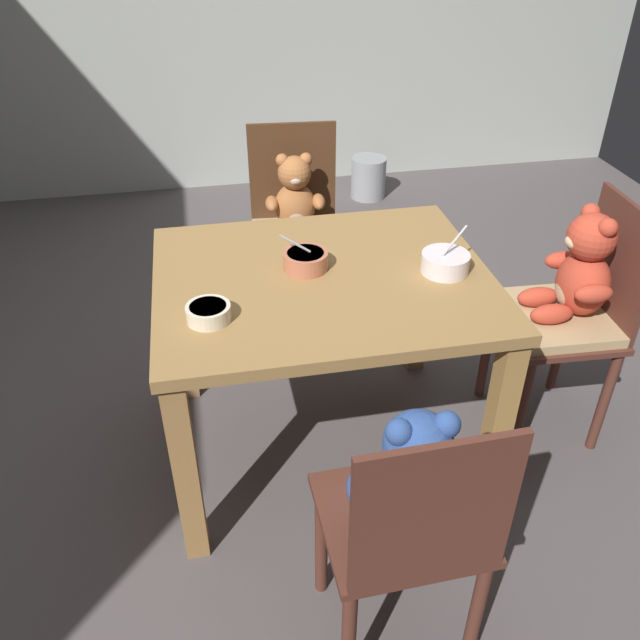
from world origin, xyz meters
The scene contains 9 objects.
ground_plane centered at (0.00, 0.00, -0.02)m, with size 5.20×5.20×0.04m.
dining_table centered at (0.00, 0.00, 0.60)m, with size 1.04×0.86×0.72m.
teddy_chair_near_right centered at (0.87, -0.03, 0.57)m, with size 0.39×0.42×0.89m.
teddy_chair_far_center centered at (0.04, 0.78, 0.55)m, with size 0.43×0.41×0.91m.
teddy_chair_near_front centered at (0.05, -0.78, 0.56)m, with size 0.40×0.37×0.87m.
porridge_bowl_cream_near_left centered at (-0.36, -0.18, 0.75)m, with size 0.13×0.13×0.05m.
porridge_bowl_white_near_right centered at (0.38, -0.05, 0.75)m, with size 0.15×0.15×0.14m.
porridge_bowl_terracotta_center centered at (-0.05, 0.05, 0.75)m, with size 0.15×0.14×0.13m.
metal_pail centered at (0.73, 2.15, 0.13)m, with size 0.22×0.22×0.26m, color #93969B.
Camera 1 is at (-0.35, -1.73, 1.76)m, focal length 36.81 mm.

